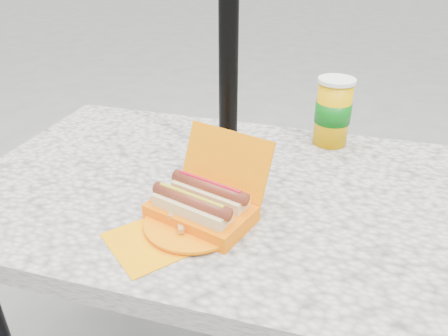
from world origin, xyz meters
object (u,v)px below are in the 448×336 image
(umbrella_pole, at_px, (229,26))
(fries_plate, at_px, (190,223))
(hotdog_box, at_px, (203,203))
(soda_cup, at_px, (333,112))

(umbrella_pole, bearing_deg, fries_plate, -87.67)
(fries_plate, bearing_deg, hotdog_box, 65.34)
(umbrella_pole, relative_size, soda_cup, 11.28)
(umbrella_pole, bearing_deg, hotdog_box, -84.12)
(fries_plate, xyz_separation_m, soda_cup, (0.25, 0.50, 0.09))
(umbrella_pole, distance_m, hotdog_box, 0.44)
(hotdog_box, xyz_separation_m, soda_cup, (0.23, 0.47, 0.06))
(umbrella_pole, distance_m, soda_cup, 0.40)
(umbrella_pole, relative_size, hotdog_box, 8.38)
(fries_plate, bearing_deg, umbrella_pole, 92.33)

